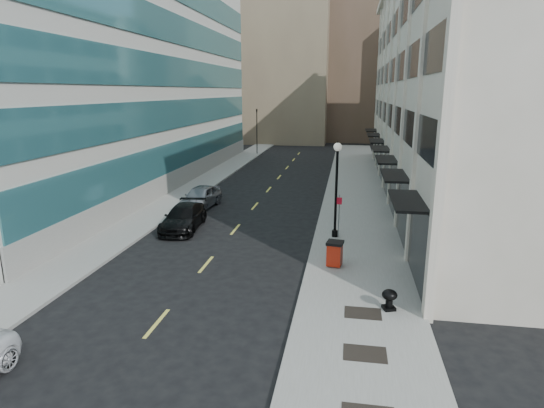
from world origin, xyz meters
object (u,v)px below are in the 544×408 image
(trash_bin, at_px, (335,253))
(urn_planter, at_px, (389,298))
(traffic_signal, at_px, (257,112))
(car_black_pickup, at_px, (184,218))
(lamppost, at_px, (337,181))
(sign_post, at_px, (339,210))
(car_silver_sedan, at_px, (201,197))

(trash_bin, relative_size, urn_planter, 1.51)
(traffic_signal, relative_size, car_black_pickup, 1.36)
(car_black_pickup, relative_size, lamppost, 0.92)
(sign_post, distance_m, urn_planter, 9.16)
(sign_post, bearing_deg, car_black_pickup, 177.17)
(car_silver_sedan, height_order, lamppost, lamppost)
(car_silver_sedan, relative_size, trash_bin, 3.87)
(lamppost, bearing_deg, car_black_pickup, 177.51)
(trash_bin, height_order, lamppost, lamppost)
(sign_post, height_order, urn_planter, sign_post)
(lamppost, height_order, sign_post, lamppost)
(traffic_signal, bearing_deg, sign_post, -71.17)
(car_silver_sedan, bearing_deg, urn_planter, -44.51)
(car_silver_sedan, distance_m, urn_planter, 19.18)
(traffic_signal, relative_size, urn_planter, 8.47)
(car_black_pickup, height_order, urn_planter, car_black_pickup)
(traffic_signal, distance_m, car_silver_sedan, 29.58)
(traffic_signal, xyz_separation_m, urn_planter, (14.10, -43.71, -5.07))
(car_silver_sedan, bearing_deg, traffic_signal, 98.23)
(car_silver_sedan, height_order, trash_bin, car_silver_sedan)
(lamppost, distance_m, urn_planter, 9.59)
(lamppost, relative_size, sign_post, 2.21)
(car_black_pickup, bearing_deg, lamppost, -6.99)
(car_black_pickup, bearing_deg, trash_bin, -32.30)
(traffic_signal, bearing_deg, car_silver_sedan, -86.76)
(lamppost, bearing_deg, trash_bin, -88.22)
(car_silver_sedan, distance_m, lamppost, 11.86)
(traffic_signal, bearing_deg, urn_planter, -72.12)
(sign_post, bearing_deg, car_silver_sedan, 150.45)
(lamppost, bearing_deg, sign_post, -9.56)
(trash_bin, bearing_deg, car_black_pickup, 161.64)
(car_silver_sedan, height_order, urn_planter, car_silver_sedan)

